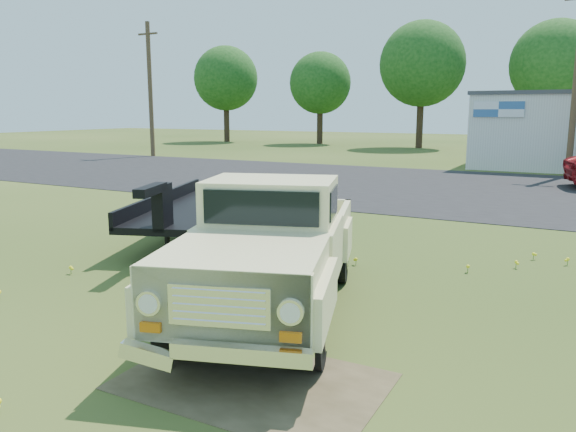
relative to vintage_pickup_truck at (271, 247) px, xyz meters
The scene contains 11 objects.
ground 1.50m from the vintage_pickup_truck, 121.78° to the left, with size 140.00×140.00×0.00m, color #2A3E14.
asphalt_lot 15.94m from the vintage_pickup_truck, 92.00° to the left, with size 90.00×14.00×0.02m, color black.
dirt_patch_a 2.54m from the vintage_pickup_truck, 65.81° to the right, with size 3.00×2.00×0.01m, color #443B24.
dirt_patch_b 5.19m from the vintage_pickup_truck, 120.17° to the left, with size 2.20×1.60×0.01m, color #443B24.
utility_pole_west 32.33m from the vintage_pickup_truck, 134.57° to the left, with size 1.60×0.30×9.00m.
treeline_a 50.15m from the vintage_pickup_truck, 124.92° to the left, with size 6.40×6.40×9.52m.
treeline_b 46.05m from the vintage_pickup_truck, 113.89° to the left, with size 5.76×5.76×8.57m.
treeline_c 41.71m from the vintage_pickup_truck, 101.96° to the left, with size 7.04×7.04×10.47m.
treeline_d 41.79m from the vintage_pickup_truck, 88.00° to the left, with size 6.72×6.72×10.00m.
vintage_pickup_truck is the anchor object (origin of this frame).
flatbed_trailer 5.75m from the vintage_pickup_truck, 137.54° to the left, with size 2.10×6.31×1.72m, color black, non-canonical shape.
Camera 1 is at (4.73, -8.20, 3.13)m, focal length 35.00 mm.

